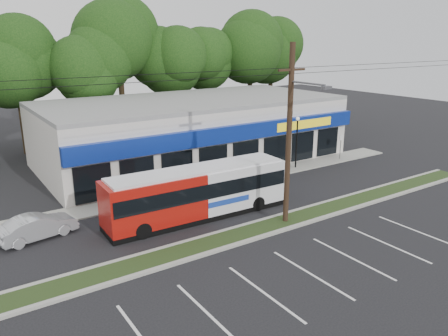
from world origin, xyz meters
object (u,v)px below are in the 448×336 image
object	(u,v)px
metrobus	(198,191)
car_silver	(37,227)
utility_pole	(288,131)
lamp_post	(297,136)
pedestrian_a	(257,166)
sign_post	(341,143)
pedestrian_b	(231,181)
car_dark	(239,176)

from	to	relation	value
metrobus	car_silver	xyz separation A→B (m)	(-8.55, 2.21, -0.94)
utility_pole	lamp_post	world-z (taller)	utility_pole
utility_pole	pedestrian_a	distance (m)	9.65
metrobus	pedestrian_a	distance (m)	8.54
sign_post	pedestrian_a	xyz separation A→B (m)	(-9.18, -0.07, -0.60)
lamp_post	pedestrian_b	size ratio (longest dim) A/B	2.31
lamp_post	pedestrian_a	bearing A→B (deg)	-175.90
car_dark	car_silver	size ratio (longest dim) A/B	0.97
utility_pole	metrobus	distance (m)	6.31
metrobus	car_dark	world-z (taller)	metrobus
utility_pole	pedestrian_b	world-z (taller)	utility_pole
lamp_post	pedestrian_a	distance (m)	4.53
utility_pole	metrobus	world-z (taller)	utility_pole
lamp_post	car_dark	world-z (taller)	lamp_post
car_silver	pedestrian_b	xyz separation A→B (m)	(12.39, -0.02, 0.26)
lamp_post	metrobus	bearing A→B (deg)	-159.82
metrobus	pedestrian_a	world-z (taller)	metrobus
metrobus	car_silver	bearing A→B (deg)	167.18
sign_post	car_dark	bearing A→B (deg)	-177.10
metrobus	car_dark	xyz separation A→B (m)	(5.48, 3.51, -0.93)
utility_pole	lamp_post	xyz separation A→B (m)	(8.17, 7.87, -2.74)
pedestrian_a	sign_post	bearing A→B (deg)	158.05
lamp_post	metrobus	size ratio (longest dim) A/B	0.38
utility_pole	car_dark	distance (m)	8.74
utility_pole	car_dark	bearing A→B (deg)	74.65
sign_post	pedestrian_b	size ratio (longest dim) A/B	1.21
sign_post	utility_pole	bearing A→B (deg)	-149.85
utility_pole	sign_post	bearing A→B (deg)	30.15
sign_post	car_dark	size ratio (longest dim) A/B	0.57
car_dark	pedestrian_b	size ratio (longest dim) A/B	2.11
metrobus	car_silver	distance (m)	8.88
utility_pole	pedestrian_b	xyz separation A→B (m)	(0.30, 5.76, -4.49)
sign_post	pedestrian_b	world-z (taller)	sign_post
utility_pole	pedestrian_b	bearing A→B (deg)	86.99
lamp_post	pedestrian_a	xyz separation A→B (m)	(-4.18, -0.30, -1.72)
sign_post	pedestrian_b	distance (m)	13.02
pedestrian_b	sign_post	bearing A→B (deg)	-166.45
lamp_post	pedestrian_b	distance (m)	8.33
metrobus	car_silver	size ratio (longest dim) A/B	2.82
utility_pole	lamp_post	size ratio (longest dim) A/B	11.76
car_dark	pedestrian_a	bearing A→B (deg)	-85.88
car_dark	pedestrian_b	world-z (taller)	pedestrian_b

